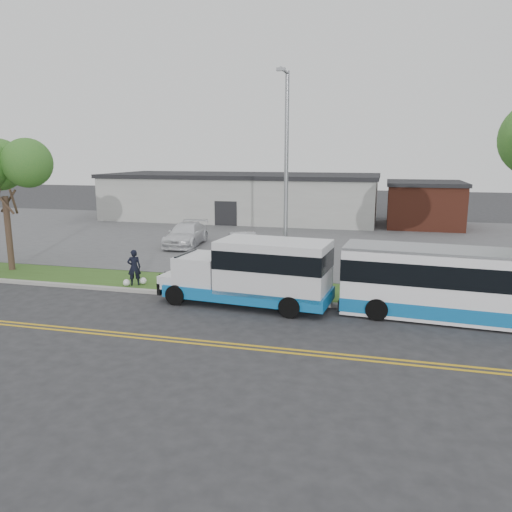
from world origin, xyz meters
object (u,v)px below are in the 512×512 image
(tree_west, at_px, (3,175))
(transit_bus, at_px, (475,286))
(pedestrian, at_px, (134,267))
(shuttle_bus, at_px, (257,271))
(parked_car_b, at_px, (186,234))
(parked_car_a, at_px, (244,245))
(streetlight_near, at_px, (286,176))

(tree_west, relative_size, transit_bus, 0.70)
(tree_west, bearing_deg, pedestrian, -9.29)
(transit_bus, relative_size, pedestrian, 5.82)
(shuttle_bus, relative_size, parked_car_b, 1.43)
(shuttle_bus, distance_m, pedestrian, 6.49)
(transit_bus, bearing_deg, pedestrian, 179.55)
(parked_car_a, distance_m, parked_car_b, 5.61)
(pedestrian, bearing_deg, streetlight_near, 157.69)
(pedestrian, bearing_deg, parked_car_a, -142.18)
(pedestrian, relative_size, parked_car_a, 0.39)
(pedestrian, relative_size, parked_car_b, 0.33)
(pedestrian, height_order, parked_car_b, pedestrian)
(parked_car_b, bearing_deg, transit_bus, -40.92)
(shuttle_bus, xyz_separation_m, parked_car_a, (-3.10, 8.89, -0.66))
(streetlight_near, relative_size, parked_car_b, 1.84)
(tree_west, xyz_separation_m, pedestrian, (7.95, -1.30, -4.17))
(parked_car_a, bearing_deg, streetlight_near, -83.57)
(parked_car_a, height_order, parked_car_b, parked_car_b)
(streetlight_near, height_order, shuttle_bus, streetlight_near)
(tree_west, height_order, parked_car_b, tree_west)
(tree_west, bearing_deg, streetlight_near, -1.80)
(pedestrian, xyz_separation_m, parked_car_a, (3.22, 7.52, -0.13))
(streetlight_near, height_order, pedestrian, streetlight_near)
(shuttle_bus, distance_m, transit_bus, 8.36)
(tree_west, xyz_separation_m, parked_car_b, (6.32, 9.05, -4.27))
(tree_west, distance_m, parked_car_a, 13.49)
(streetlight_near, distance_m, parked_car_b, 13.61)
(pedestrian, distance_m, parked_car_b, 10.47)
(shuttle_bus, xyz_separation_m, parked_car_b, (-7.95, 11.71, -0.63))
(tree_west, height_order, parked_car_a, tree_west)
(streetlight_near, distance_m, shuttle_bus, 4.41)
(tree_west, height_order, pedestrian, tree_west)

